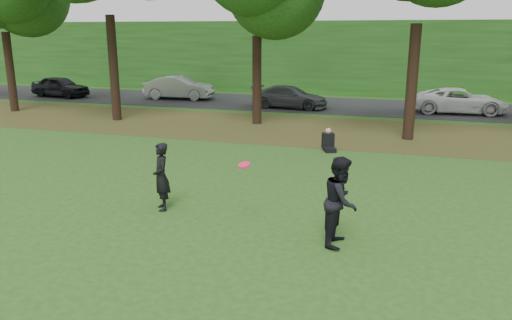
{
  "coord_description": "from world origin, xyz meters",
  "views": [
    {
      "loc": [
        3.92,
        -8.79,
        4.35
      ],
      "look_at": [
        0.48,
        2.41,
        1.3
      ],
      "focal_mm": 35.0,
      "sensor_mm": 36.0,
      "label": 1
    }
  ],
  "objects_px": {
    "player_left": "(161,177)",
    "player_right": "(341,201)",
    "seated_person": "(328,142)",
    "frisbee": "(244,165)"
  },
  "relations": [
    {
      "from": "player_right",
      "to": "frisbee",
      "type": "bearing_deg",
      "value": 87.41
    },
    {
      "from": "player_left",
      "to": "frisbee",
      "type": "height_order",
      "value": "player_left"
    },
    {
      "from": "player_left",
      "to": "player_right",
      "type": "xyz_separation_m",
      "value": [
        4.52,
        -0.78,
        0.09
      ]
    },
    {
      "from": "player_left",
      "to": "seated_person",
      "type": "distance_m",
      "value": 8.15
    },
    {
      "from": "player_right",
      "to": "seated_person",
      "type": "height_order",
      "value": "player_right"
    },
    {
      "from": "player_left",
      "to": "player_right",
      "type": "relative_size",
      "value": 0.9
    },
    {
      "from": "player_right",
      "to": "seated_person",
      "type": "bearing_deg",
      "value": 14.24
    },
    {
      "from": "player_left",
      "to": "frisbee",
      "type": "relative_size",
      "value": 4.45
    },
    {
      "from": "player_left",
      "to": "seated_person",
      "type": "xyz_separation_m",
      "value": [
        2.95,
        7.57,
        -0.54
      ]
    },
    {
      "from": "frisbee",
      "to": "player_left",
      "type": "bearing_deg",
      "value": 166.92
    }
  ]
}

